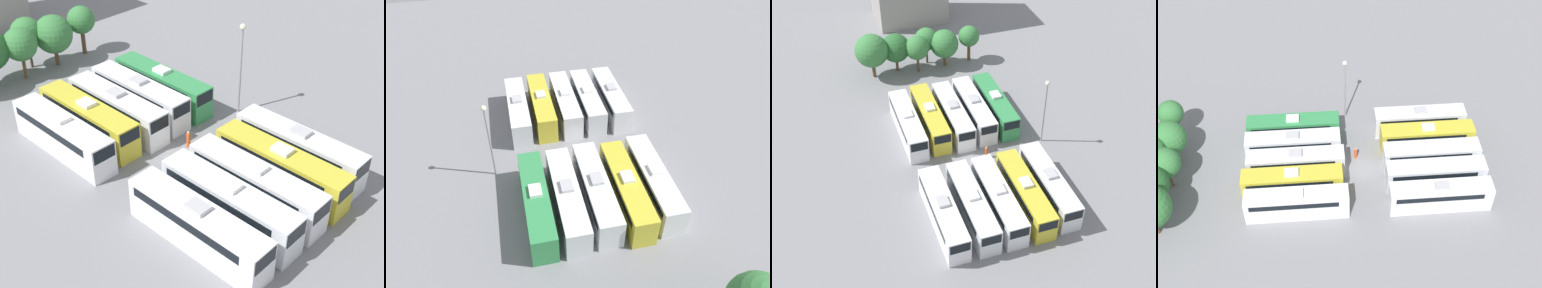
{
  "view_description": "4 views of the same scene",
  "coord_description": "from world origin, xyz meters",
  "views": [
    {
      "loc": [
        -26.62,
        -27.32,
        27.88
      ],
      "look_at": [
        0.42,
        -1.39,
        2.05
      ],
      "focal_mm": 50.0,
      "sensor_mm": 36.0,
      "label": 1
    },
    {
      "loc": [
        7.55,
        33.37,
        29.9
      ],
      "look_at": [
        0.3,
        0.93,
        2.32
      ],
      "focal_mm": 35.0,
      "sensor_mm": 36.0,
      "label": 2
    },
    {
      "loc": [
        -16.98,
        -46.79,
        44.75
      ],
      "look_at": [
        -1.03,
        0.36,
        3.13
      ],
      "focal_mm": 50.0,
      "sensor_mm": 36.0,
      "label": 3
    },
    {
      "loc": [
        -44.24,
        5.02,
        49.86
      ],
      "look_at": [
        1.43,
        1.36,
        3.14
      ],
      "focal_mm": 50.0,
      "sensor_mm": 36.0,
      "label": 4
    }
  ],
  "objects": [
    {
      "name": "ground_plane",
      "position": [
        0.0,
        0.0,
        0.0
      ],
      "size": [
        121.4,
        121.4,
        0.0
      ],
      "primitive_type": "plane",
      "color": "gray"
    },
    {
      "name": "bus_0",
      "position": [
        -6.39,
        -8.43,
        1.86
      ],
      "size": [
        2.48,
        11.85,
        3.74
      ],
      "color": "white",
      "rests_on": "ground_plane"
    },
    {
      "name": "bus_1",
      "position": [
        -3.07,
        -8.48,
        1.86
      ],
      "size": [
        2.48,
        11.85,
        3.74
      ],
      "color": "silver",
      "rests_on": "ground_plane"
    },
    {
      "name": "bus_2",
      "position": [
        -0.0,
        -8.52,
        1.86
      ],
      "size": [
        2.48,
        11.85,
        3.74
      ],
      "color": "silver",
      "rests_on": "ground_plane"
    },
    {
      "name": "bus_3",
      "position": [
        3.21,
        -8.58,
        1.86
      ],
      "size": [
        2.48,
        11.85,
        3.74
      ],
      "color": "gold",
      "rests_on": "ground_plane"
    },
    {
      "name": "bus_4",
      "position": [
        6.38,
        -8.16,
        1.86
      ],
      "size": [
        2.48,
        11.85,
        3.74
      ],
      "color": "silver",
      "rests_on": "ground_plane"
    },
    {
      "name": "bus_5",
      "position": [
        -6.19,
        8.07,
        1.86
      ],
      "size": [
        2.48,
        11.85,
        3.74
      ],
      "color": "white",
      "rests_on": "ground_plane"
    },
    {
      "name": "bus_6",
      "position": [
        -3.06,
        8.54,
        1.86
      ],
      "size": [
        2.48,
        11.85,
        3.74
      ],
      "color": "gold",
      "rests_on": "ground_plane"
    },
    {
      "name": "bus_7",
      "position": [
        0.01,
        8.11,
        1.86
      ],
      "size": [
        2.48,
        11.85,
        3.74
      ],
      "color": "silver",
      "rests_on": "ground_plane"
    },
    {
      "name": "bus_8",
      "position": [
        3.1,
        8.42,
        1.86
      ],
      "size": [
        2.48,
        11.85,
        3.74
      ],
      "color": "silver",
      "rests_on": "ground_plane"
    },
    {
      "name": "bus_9",
      "position": [
        6.17,
        8.38,
        1.86
      ],
      "size": [
        2.48,
        11.85,
        3.74
      ],
      "color": "#338C4C",
      "rests_on": "ground_plane"
    },
    {
      "name": "worker_person",
      "position": [
        2.04,
        0.62,
        0.77
      ],
      "size": [
        0.36,
        0.36,
        1.67
      ],
      "color": "#CC4C19",
      "rests_on": "ground_plane"
    },
    {
      "name": "light_pole",
      "position": [
        10.01,
        1.35,
        6.15
      ],
      "size": [
        0.6,
        0.6,
        9.3
      ],
      "color": "gray",
      "rests_on": "ground_plane"
    }
  ]
}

